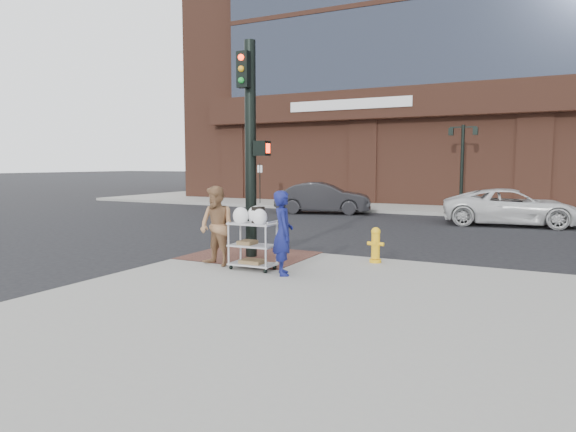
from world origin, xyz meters
The scene contains 13 objects.
ground centered at (0.00, 0.00, 0.00)m, with size 220.00×220.00×0.00m, color black.
brick_curb_ramp centered at (-0.60, 0.90, 0.16)m, with size 2.80×2.40×0.01m, color #4E2A24.
lamp_post centered at (2.00, 16.00, 2.62)m, with size 1.32×0.22×4.00m.
parking_sign centered at (-8.50, 15.00, 1.25)m, with size 0.05×0.05×2.20m, color black.
traffic_signal_pole centered at (-0.48, 0.77, 2.83)m, with size 0.61×0.51×5.00m.
woman_blue centered at (1.08, -0.60, 0.99)m, with size 0.61×0.40×1.67m, color navy.
pedestrian_tan centered at (-0.61, -0.45, 1.01)m, with size 0.84×0.65×1.73m, color #956A46.
sedan_dark centered at (-3.73, 12.71, 0.73)m, with size 1.55×4.43×1.46m, color black.
minivan_white centered at (4.50, 11.66, 0.70)m, with size 2.31×5.00×1.39m, color silver.
utility_cart centered at (0.29, -0.45, 0.75)m, with size 0.97×0.55×1.32m.
fire_hydrant centered at (2.34, 1.45, 0.56)m, with size 0.37×0.26×0.79m.
newsbox_red centered at (-5.63, 14.76, 0.70)m, with size 0.46×0.42×1.11m, color red.
newsbox_yellow centered at (-6.21, 14.93, 0.60)m, with size 0.38×0.34×0.91m, color gold.
Camera 1 is at (5.73, -9.51, 2.36)m, focal length 32.00 mm.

